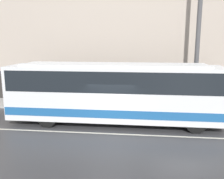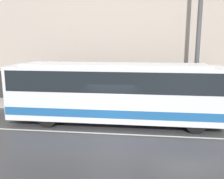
# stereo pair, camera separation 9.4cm
# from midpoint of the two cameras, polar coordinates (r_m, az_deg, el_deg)

# --- Properties ---
(ground_plane) EXTENTS (60.00, 60.00, 0.00)m
(ground_plane) POSITION_cam_midpoint_polar(r_m,az_deg,el_deg) (13.07, -0.74, -10.08)
(ground_plane) COLOR #38383A
(sidewalk) EXTENTS (60.00, 2.34, 0.18)m
(sidewalk) POSITION_cam_midpoint_polar(r_m,az_deg,el_deg) (17.93, 1.35, -3.83)
(sidewalk) COLOR #A09E99
(sidewalk) RESTS_ON ground_plane
(building_facade) EXTENTS (60.00, 0.35, 9.44)m
(building_facade) POSITION_cam_midpoint_polar(r_m,az_deg,el_deg) (18.62, 1.78, 10.62)
(building_facade) COLOR #B7A899
(building_facade) RESTS_ON ground_plane
(lane_stripe) EXTENTS (54.00, 0.14, 0.01)m
(lane_stripe) POSITION_cam_midpoint_polar(r_m,az_deg,el_deg) (13.07, -0.74, -10.07)
(lane_stripe) COLOR beige
(lane_stripe) RESTS_ON ground_plane
(transit_bus) EXTENTS (11.98, 2.51, 3.45)m
(transit_bus) POSITION_cam_midpoint_polar(r_m,az_deg,el_deg) (14.16, 0.28, -0.19)
(transit_bus) COLOR white
(transit_bus) RESTS_ON ground_plane
(utility_pole_near) EXTENTS (0.28, 0.28, 8.73)m
(utility_pole_near) POSITION_cam_midpoint_polar(r_m,az_deg,el_deg) (16.91, 18.81, 9.94)
(utility_pole_near) COLOR #4C4C4F
(utility_pole_near) RESTS_ON sidewalk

